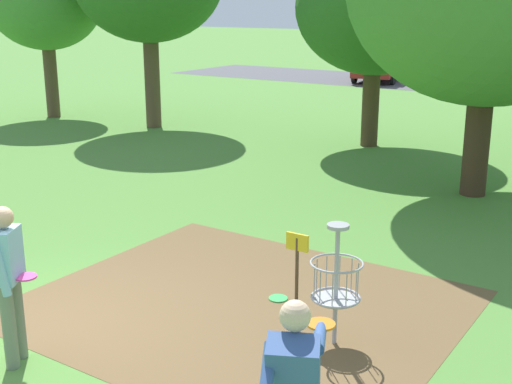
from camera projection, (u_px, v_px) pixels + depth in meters
name	position (u px, v px, depth m)	size (l,w,h in m)	color
ground_plane	(39.00, 331.00, 7.79)	(160.00, 160.00, 0.00)	#518438
dirt_tee_pad	(242.00, 305.00, 8.44)	(5.12, 4.41, 0.01)	brown
disc_golf_basket	(332.00, 279.00, 7.35)	(0.98, 0.58, 1.39)	#9E9EA3
player_foreground_watching	(9.00, 277.00, 6.85)	(0.45, 0.49, 1.71)	slate
frisbee_near_basket	(278.00, 298.00, 8.61)	(0.24, 0.24, 0.02)	green
tree_mid_center	(375.00, 7.00, 16.89)	(4.00, 4.00, 5.25)	#4C3823
tree_far_left	(45.00, 3.00, 21.34)	(3.54, 3.54, 5.17)	brown
parked_car_leftmost	(381.00, 62.00, 32.15)	(2.53, 4.46, 1.84)	maroon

